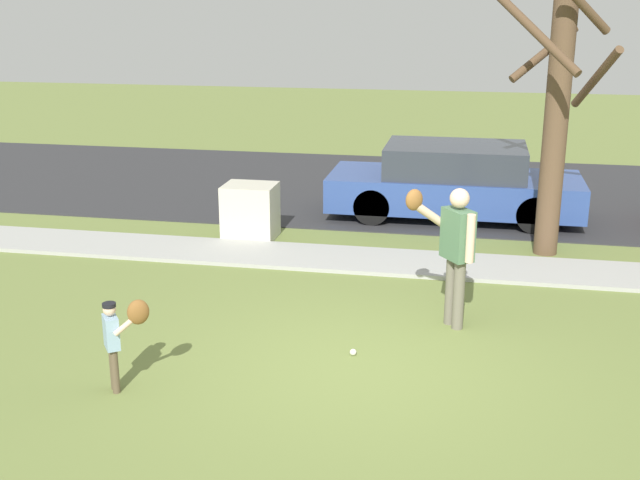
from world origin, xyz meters
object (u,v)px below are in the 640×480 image
(person_child, at_px, (120,331))
(person_adult, at_px, (454,243))
(baseball, at_px, (353,352))
(parked_wagon_blue, at_px, (454,182))
(utility_cabinet, at_px, (250,211))
(street_tree_near, at_px, (557,110))

(person_child, bearing_deg, person_adult, 0.82)
(baseball, bearing_deg, parked_wagon_blue, 81.72)
(parked_wagon_blue, bearing_deg, utility_cabinet, -149.59)
(person_adult, distance_m, baseball, 1.80)
(person_adult, distance_m, person_child, 4.00)
(person_adult, relative_size, parked_wagon_blue, 0.38)
(person_child, xyz_separation_m, street_tree_near, (4.58, 5.58, 1.58))
(street_tree_near, relative_size, parked_wagon_blue, 0.93)
(person_adult, bearing_deg, parked_wagon_blue, -123.83)
(street_tree_near, bearing_deg, baseball, -119.27)
(street_tree_near, bearing_deg, person_adult, -112.99)
(person_adult, height_order, utility_cabinet, person_adult)
(baseball, xyz_separation_m, parked_wagon_blue, (0.90, 6.17, 0.62))
(person_adult, distance_m, utility_cabinet, 4.71)
(baseball, distance_m, parked_wagon_blue, 6.27)
(utility_cabinet, height_order, parked_wagon_blue, parked_wagon_blue)
(person_adult, height_order, parked_wagon_blue, person_adult)
(person_child, relative_size, parked_wagon_blue, 0.22)
(person_adult, relative_size, street_tree_near, 0.41)
(person_adult, relative_size, person_child, 1.72)
(person_adult, bearing_deg, street_tree_near, -148.35)
(person_child, distance_m, utility_cabinet, 5.54)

